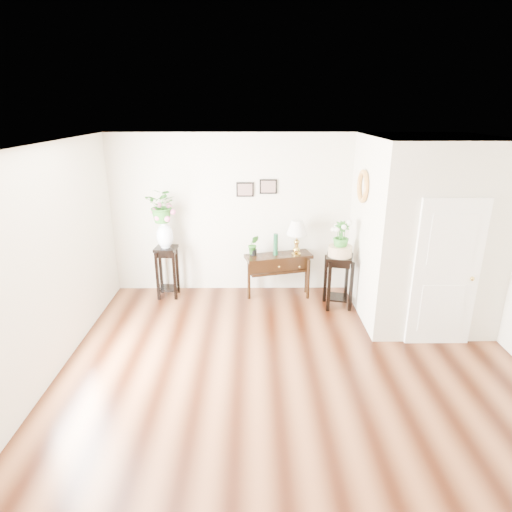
{
  "coord_description": "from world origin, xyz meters",
  "views": [
    {
      "loc": [
        -0.53,
        -4.58,
        3.21
      ],
      "look_at": [
        -0.47,
        1.3,
        1.14
      ],
      "focal_mm": 30.0,
      "sensor_mm": 36.0,
      "label": 1
    }
  ],
  "objects_px": {
    "console_table": "(278,275)",
    "table_lamp": "(297,235)",
    "plant_stand_b": "(338,281)",
    "plant_stand_a": "(168,272)"
  },
  "relations": [
    {
      "from": "console_table",
      "to": "table_lamp",
      "type": "xyz_separation_m",
      "value": [
        0.31,
        0.0,
        0.73
      ]
    },
    {
      "from": "plant_stand_b",
      "to": "console_table",
      "type": "bearing_deg",
      "value": 155.95
    },
    {
      "from": "table_lamp",
      "to": "plant_stand_a",
      "type": "height_order",
      "value": "table_lamp"
    },
    {
      "from": "console_table",
      "to": "plant_stand_a",
      "type": "bearing_deg",
      "value": 165.42
    },
    {
      "from": "plant_stand_a",
      "to": "table_lamp",
      "type": "bearing_deg",
      "value": 0.14
    },
    {
      "from": "console_table",
      "to": "plant_stand_a",
      "type": "distance_m",
      "value": 1.95
    },
    {
      "from": "plant_stand_a",
      "to": "plant_stand_b",
      "type": "distance_m",
      "value": 2.95
    },
    {
      "from": "console_table",
      "to": "table_lamp",
      "type": "bearing_deg",
      "value": -14.73
    },
    {
      "from": "table_lamp",
      "to": "plant_stand_b",
      "type": "xyz_separation_m",
      "value": [
        0.67,
        -0.43,
        -0.67
      ]
    },
    {
      "from": "plant_stand_a",
      "to": "plant_stand_b",
      "type": "xyz_separation_m",
      "value": [
        2.92,
        -0.43,
        -0.01
      ]
    }
  ]
}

